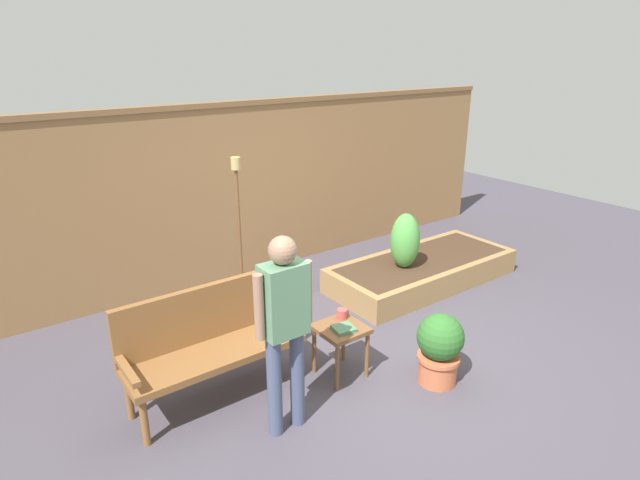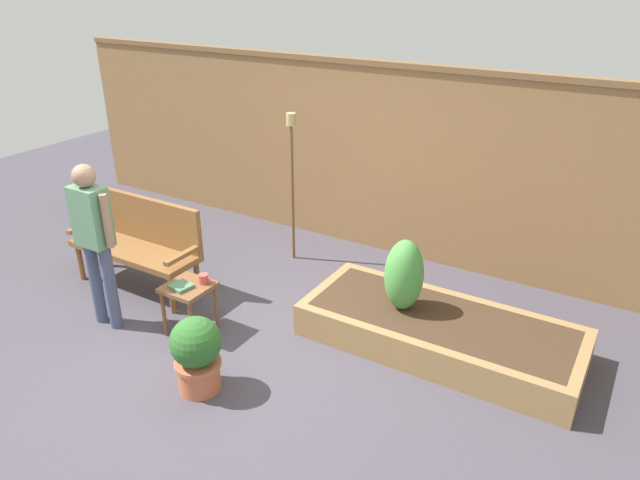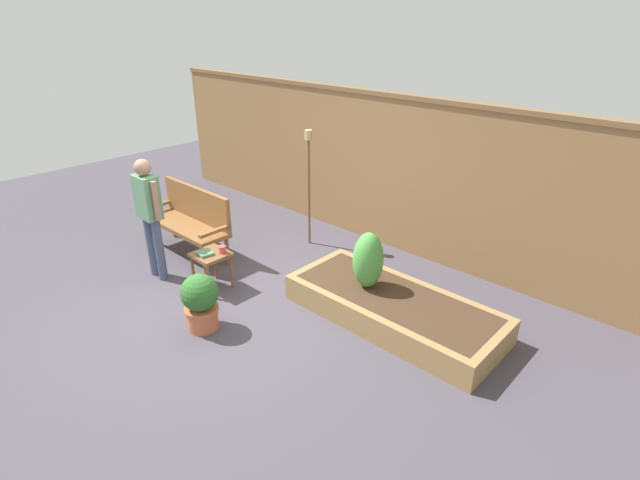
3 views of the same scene
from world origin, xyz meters
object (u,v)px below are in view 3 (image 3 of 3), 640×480
Objects in this scene: garden_bench at (191,216)px; tiki_torch at (309,168)px; cup_on_table at (223,249)px; person_by_bench at (149,209)px; book_on_table at (205,253)px; shrub_near_bench at (368,260)px; side_table at (211,259)px; potted_boxwood at (200,300)px.

tiki_torch is at bearing 52.87° from garden_bench.
garden_bench reaches higher than cup_on_table.
person_by_bench is at bearing -69.53° from garden_bench.
book_on_table is (-0.12, -0.17, -0.03)m from cup_on_table.
shrub_near_bench is at bearing 27.16° from cup_on_table.
tiki_torch is at bearing 70.38° from person_by_bench.
shrub_near_bench is at bearing 28.69° from side_table.
tiki_torch is 1.08× the size of person_by_bench.
potted_boxwood is at bearing -74.53° from tiki_torch.
side_table is (1.03, -0.42, -0.15)m from garden_bench.
shrub_near_bench is 2.74m from person_by_bench.
potted_boxwood is 1.52m from person_by_bench.
side_table is 0.12m from book_on_table.
book_on_table is 0.90m from person_by_bench.
shrub_near_bench is (1.58, 0.81, 0.10)m from cup_on_table.
shrub_near_bench reaches higher than book_on_table.
shrub_near_bench reaches higher than cup_on_table.
shrub_near_bench is 0.42× the size of person_by_bench.
side_table is at bearing 21.83° from person_by_bench.
tiki_torch reaches higher than garden_bench.
side_table is 0.98m from person_by_bench.
potted_boxwood is at bearing -53.36° from cup_on_table.
person_by_bench reaches higher than potted_boxwood.
book_on_table is 1.96m from shrub_near_bench.
garden_bench is 0.86× the size of tiki_torch.
potted_boxwood is 2.54m from tiki_torch.
tiki_torch is (1.00, 1.32, 0.61)m from garden_bench.
shrub_near_bench is at bearing 54.71° from potted_boxwood.
cup_on_table reaches higher than book_on_table.
person_by_bench reaches higher than side_table.
cup_on_table is at bearing 64.76° from book_on_table.
garden_bench is at bearing 164.53° from cup_on_table.
cup_on_table is 0.07× the size of tiki_torch.
garden_bench is at bearing 157.72° from side_table.
tiki_torch reaches higher than person_by_bench.
side_table is 0.31× the size of person_by_bench.
person_by_bench is at bearing -154.35° from cup_on_table.
garden_bench is at bearing 110.47° from person_by_bench.
person_by_bench is (-2.44, -1.22, 0.30)m from shrub_near_bench.
side_table is at bearing 136.57° from potted_boxwood.
side_table is 2.72× the size of book_on_table.
side_table is at bearing -132.80° from cup_on_table.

